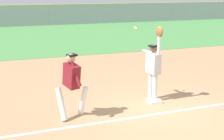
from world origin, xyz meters
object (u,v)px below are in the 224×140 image
(parked_car_white, at_px, (106,13))
(baseball, at_px, (135,28))
(first_base, at_px, (154,101))
(parked_car_blue, at_px, (159,12))
(parked_car_silver, at_px, (53,15))
(runner, at_px, (72,81))
(fielder, at_px, (154,65))

(parked_car_white, bearing_deg, baseball, -107.41)
(first_base, height_order, parked_car_blue, parked_car_blue)
(first_base, height_order, baseball, baseball)
(baseball, height_order, parked_car_blue, baseball)
(baseball, bearing_deg, first_base, -45.93)
(first_base, xyz_separation_m, parked_car_silver, (0.81, 25.46, 0.63))
(first_base, relative_size, runner, 0.22)
(parked_car_silver, xyz_separation_m, parked_car_white, (5.93, 0.02, 0.00))
(first_base, xyz_separation_m, baseball, (-0.45, 0.47, 2.15))
(fielder, xyz_separation_m, baseball, (-0.49, 0.30, 1.07))
(runner, distance_m, baseball, 2.53)
(parked_car_silver, bearing_deg, first_base, -95.69)
(baseball, bearing_deg, parked_car_white, 73.94)
(runner, bearing_deg, fielder, -9.06)
(first_base, relative_size, parked_car_silver, 0.08)
(parked_car_silver, bearing_deg, parked_car_white, -3.71)
(runner, bearing_deg, first_base, -12.74)
(parked_car_blue, bearing_deg, parked_car_white, -177.95)
(fielder, height_order, parked_car_silver, fielder)
(fielder, bearing_deg, parked_car_blue, -129.23)
(runner, distance_m, parked_car_silver, 26.00)
(runner, height_order, baseball, baseball)
(parked_car_white, height_order, parked_car_blue, same)
(parked_car_white, bearing_deg, parked_car_silver, 178.80)
(baseball, xyz_separation_m, parked_car_white, (7.20, 25.01, -1.51))
(baseball, relative_size, parked_car_white, 0.02)
(first_base, distance_m, parked_car_white, 26.36)
(runner, distance_m, parked_car_blue, 30.34)
(first_base, height_order, parked_car_white, parked_car_white)
(runner, xyz_separation_m, parked_car_white, (9.29, 25.80, -0.32))
(runner, height_order, parked_car_white, runner)
(runner, height_order, parked_car_silver, runner)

